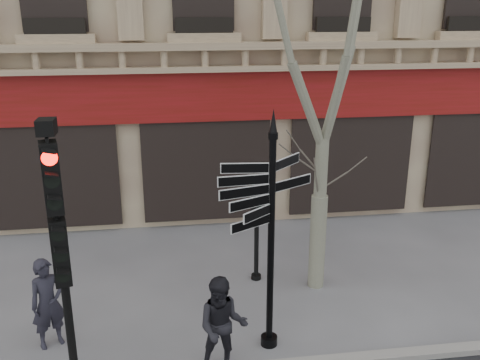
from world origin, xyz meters
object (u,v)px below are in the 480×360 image
at_px(traffic_signal_secondary, 257,213).
at_px(plane_tree, 329,15).
at_px(pedestrian_a, 48,303).
at_px(fingerpost, 272,194).
at_px(traffic_signal_main, 58,223).
at_px(pedestrian_b, 222,326).

height_order(traffic_signal_secondary, plane_tree, plane_tree).
bearing_deg(pedestrian_a, traffic_signal_secondary, -4.92).
relative_size(fingerpost, traffic_signal_main, 1.00).
relative_size(plane_tree, pedestrian_b, 4.65).
xyz_separation_m(fingerpost, pedestrian_b, (-0.90, -0.61, -2.03)).
bearing_deg(plane_tree, traffic_signal_main, -153.97).
bearing_deg(traffic_signal_main, plane_tree, 11.99).
xyz_separation_m(traffic_signal_secondary, pedestrian_b, (-1.08, -3.02, -0.71)).
distance_m(plane_tree, pedestrian_a, 7.27).
bearing_deg(fingerpost, traffic_signal_main, 167.06).
distance_m(traffic_signal_secondary, plane_tree, 4.28).
relative_size(fingerpost, pedestrian_a, 2.56).
xyz_separation_m(fingerpost, plane_tree, (1.41, 1.95, 2.75)).
bearing_deg(plane_tree, pedestrian_b, -132.11).
bearing_deg(traffic_signal_main, fingerpost, -7.66).
bearing_deg(traffic_signal_secondary, pedestrian_b, -120.06).
height_order(traffic_signal_main, pedestrian_a, traffic_signal_main).
distance_m(traffic_signal_main, pedestrian_a, 2.16).
height_order(traffic_signal_secondary, pedestrian_b, traffic_signal_secondary).
height_order(traffic_signal_secondary, pedestrian_a, traffic_signal_secondary).
height_order(pedestrian_a, pedestrian_b, pedestrian_b).
bearing_deg(traffic_signal_secondary, traffic_signal_main, -152.07).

